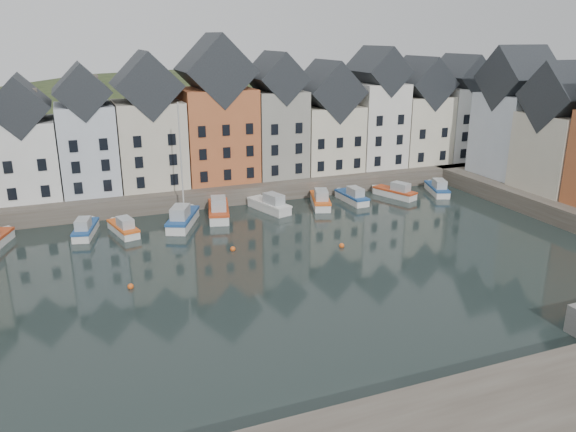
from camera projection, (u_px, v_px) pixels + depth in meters
ground at (305, 276)px, 47.47m from camera, size 260.00×260.00×0.00m
far_quay at (215, 182)px, 73.72m from camera, size 90.00×16.00×2.00m
hillside at (184, 250)px, 102.57m from camera, size 153.60×70.40×64.00m
far_terrace at (242, 123)px, 70.65m from camera, size 72.37×8.16×17.78m
right_terrace at (566, 131)px, 64.44m from camera, size 8.30×24.25×16.36m
mooring_buoys at (241, 259)px, 50.75m from camera, size 20.50×5.50×0.50m
boat_b at (85, 229)px, 57.02m from camera, size 3.02×5.84×2.14m
boat_c at (124, 228)px, 57.40m from camera, size 2.89×5.65×2.08m
boat_d at (182, 218)px, 59.71m from camera, size 4.85×7.17×13.21m
boat_e at (219, 210)px, 62.63m from camera, size 3.75×7.33×2.70m
boat_f at (270, 205)px, 64.90m from camera, size 3.69×6.51×2.39m
boat_g at (321, 200)px, 66.76m from camera, size 3.80×6.50×2.38m
boat_h at (352, 197)px, 68.39m from camera, size 1.97×5.75×2.19m
boat_i at (396, 192)px, 70.43m from camera, size 3.76×5.94×2.19m
boat_j at (437, 189)px, 71.96m from camera, size 3.60×6.05×2.22m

